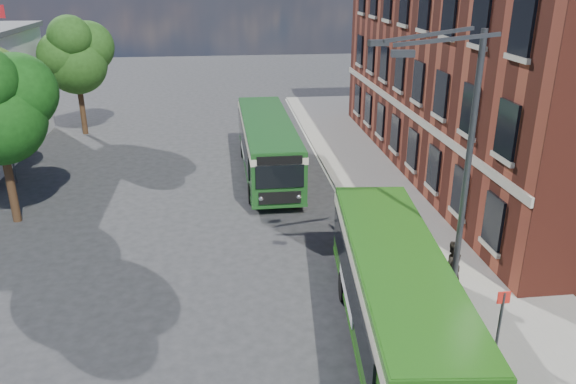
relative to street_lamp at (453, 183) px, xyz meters
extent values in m
plane|color=#2B2B2E|center=(-4.84, 2.00, -4.79)|extent=(120.00, 120.00, 0.00)
cube|color=gray|center=(2.16, 10.00, -4.72)|extent=(6.00, 48.00, 0.15)
cube|color=beige|center=(-0.89, 10.00, -4.79)|extent=(0.12, 48.00, 0.01)
cube|color=maroon|center=(9.16, 14.00, 1.21)|extent=(12.00, 26.00, 12.00)
cube|color=beige|center=(3.12, 14.00, -1.19)|extent=(0.12, 26.00, 0.35)
cylinder|color=#3B3E41|center=(-17.34, 15.00, -0.29)|extent=(0.10, 0.10, 9.00)
cylinder|color=#3B3E41|center=(0.36, 0.00, -4.64)|extent=(0.44, 0.44, 0.30)
cylinder|color=#3B3E41|center=(0.36, 0.00, -0.29)|extent=(0.18, 0.18, 9.00)
cube|color=#3B3E41|center=(-0.87, -0.60, 4.01)|extent=(2.58, 0.46, 0.37)
cube|color=#3B3E41|center=(-0.87, 0.60, 4.01)|extent=(2.58, 0.46, 0.37)
cube|color=#3B3E41|center=(-2.11, -1.08, 3.76)|extent=(0.55, 0.22, 0.16)
cube|color=#3B3E41|center=(-2.11, 1.08, 3.76)|extent=(0.55, 0.22, 0.16)
cylinder|color=#3B3E41|center=(0.76, -2.20, -3.54)|extent=(0.08, 0.08, 2.50)
cube|color=red|center=(0.76, -2.20, -2.44)|extent=(0.35, 0.04, 0.35)
cube|color=#235E15|center=(-1.67, -0.67, -3.02)|extent=(3.53, 10.66, 2.45)
cube|color=#235E15|center=(-1.67, -0.67, -4.29)|extent=(3.57, 10.70, 0.14)
cube|color=black|center=(-2.92, -0.25, -2.89)|extent=(0.94, 8.63, 1.10)
cube|color=black|center=(-0.37, -0.50, -2.89)|extent=(0.94, 8.63, 1.10)
cube|color=#EEE3C3|center=(-1.67, -0.67, -2.19)|extent=(3.59, 10.72, 0.32)
cube|color=#235E15|center=(-1.67, -0.67, -1.83)|extent=(3.42, 10.55, 0.12)
cube|color=black|center=(-1.15, 4.56, -2.79)|extent=(2.00, 0.28, 0.90)
cube|color=white|center=(-2.86, 0.45, -3.64)|extent=(0.36, 3.19, 0.45)
cylinder|color=black|center=(-2.59, 1.86, -4.29)|extent=(0.38, 1.02, 1.00)
cylinder|color=black|center=(-0.27, 1.63, -4.29)|extent=(0.38, 1.02, 1.00)
cube|color=#1D511E|center=(-4.07, 14.88, -3.02)|extent=(2.60, 11.89, 2.45)
cube|color=#1D511E|center=(-4.07, 14.88, -4.29)|extent=(2.64, 11.93, 0.14)
cube|color=black|center=(-5.35, 15.17, -2.89)|extent=(0.17, 10.07, 1.10)
cube|color=black|center=(-2.79, 15.19, -2.89)|extent=(0.17, 10.07, 1.10)
cube|color=#EDE2C3|center=(-4.07, 14.88, -2.19)|extent=(2.66, 11.95, 0.32)
cube|color=#1D511E|center=(-4.07, 14.88, -1.83)|extent=(2.50, 11.79, 0.12)
cube|color=black|center=(-4.02, 8.91, -2.84)|extent=(2.15, 0.10, 1.05)
cube|color=black|center=(-4.02, 8.90, -2.09)|extent=(2.00, 0.10, 0.38)
cube|color=black|center=(-4.02, 8.90, -3.84)|extent=(1.90, 0.10, 0.55)
sphere|color=silver|center=(-4.87, 8.92, -3.84)|extent=(0.26, 0.26, 0.26)
sphere|color=silver|center=(-3.17, 8.93, -3.84)|extent=(0.26, 0.26, 0.26)
cube|color=black|center=(-4.12, 20.84, -2.79)|extent=(2.00, 0.10, 0.90)
cube|color=white|center=(-5.37, 15.87, -3.64)|extent=(0.07, 3.20, 0.45)
cylinder|color=black|center=(-5.20, 10.73, -4.29)|extent=(0.29, 1.00, 1.00)
cylinder|color=black|center=(-2.86, 10.75, -4.29)|extent=(0.29, 1.00, 1.00)
cylinder|color=black|center=(-5.26, 18.00, -4.29)|extent=(0.29, 1.00, 1.00)
cylinder|color=black|center=(-2.92, 18.02, -4.29)|extent=(0.29, 1.00, 1.00)
imported|color=black|center=(0.21, 0.50, -3.80)|extent=(0.68, 0.51, 1.68)
imported|color=black|center=(1.14, 2.00, -3.77)|extent=(0.88, 0.71, 1.73)
cylinder|color=#3C2716|center=(-15.68, 9.89, -3.14)|extent=(0.36, 0.36, 3.30)
sphere|color=#134311|center=(-14.93, 10.49, 0.84)|extent=(3.30, 3.30, 3.30)
cylinder|color=#3C2716|center=(-15.80, 24.49, -3.11)|extent=(0.36, 0.36, 3.36)
sphere|color=#234C17|center=(-15.80, 24.49, -0.05)|extent=(3.97, 3.97, 3.97)
sphere|color=#234C17|center=(-15.04, 25.10, 0.94)|extent=(3.36, 3.36, 3.36)
sphere|color=#234C17|center=(-16.49, 23.96, 0.56)|extent=(3.06, 3.06, 3.06)
sphere|color=#234C17|center=(-15.80, 23.73, 1.71)|extent=(2.75, 2.75, 2.75)
camera|label=1|loc=(-6.39, -14.17, 5.56)|focal=35.00mm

